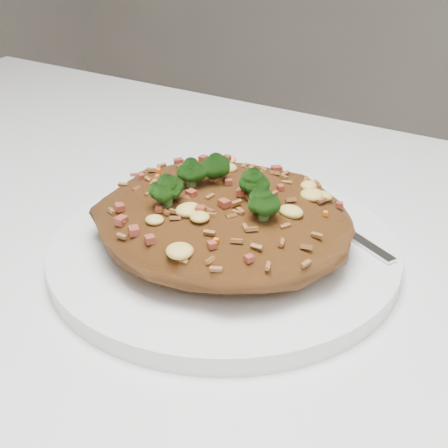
% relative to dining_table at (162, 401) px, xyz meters
% --- Properties ---
extents(dining_table, '(1.20, 0.80, 0.75)m').
position_rel_dining_table_xyz_m(dining_table, '(0.00, 0.00, 0.00)').
color(dining_table, silver).
rests_on(dining_table, ground).
extents(plate, '(0.26, 0.26, 0.01)m').
position_rel_dining_table_xyz_m(plate, '(0.01, 0.07, 0.10)').
color(plate, white).
rests_on(plate, dining_table).
extents(fried_rice, '(0.19, 0.18, 0.06)m').
position_rel_dining_table_xyz_m(fried_rice, '(0.01, 0.07, 0.13)').
color(fried_rice, brown).
rests_on(fried_rice, plate).
extents(fork, '(0.15, 0.09, 0.00)m').
position_rel_dining_table_xyz_m(fork, '(0.06, 0.14, 0.11)').
color(fork, silver).
rests_on(fork, plate).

